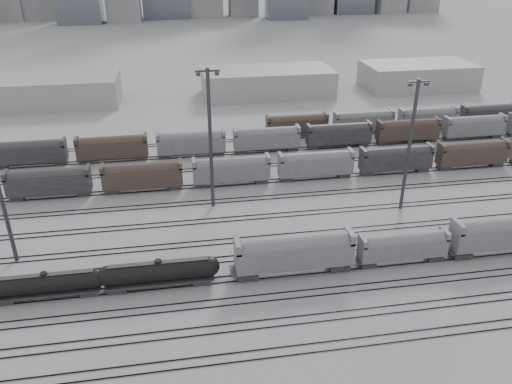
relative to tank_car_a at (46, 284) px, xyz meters
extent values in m
plane|color=#B3B3B8|center=(37.57, -1.00, -2.22)|extent=(900.00, 900.00, 0.00)
cube|color=black|center=(37.57, -15.72, -2.14)|extent=(220.00, 0.07, 0.16)
cube|color=black|center=(37.57, -14.28, -2.14)|extent=(220.00, 0.07, 0.16)
cube|color=black|center=(37.57, -10.72, -2.14)|extent=(220.00, 0.07, 0.16)
cube|color=black|center=(37.57, -9.28, -2.14)|extent=(220.00, 0.07, 0.16)
cube|color=black|center=(37.57, -5.72, -2.14)|extent=(220.00, 0.07, 0.16)
cube|color=black|center=(37.57, -4.28, -2.14)|extent=(220.00, 0.07, 0.16)
cube|color=black|center=(37.57, -0.72, -2.14)|extent=(220.00, 0.07, 0.16)
cube|color=black|center=(37.57, 0.72, -2.14)|extent=(220.00, 0.07, 0.16)
cube|color=black|center=(37.57, 4.28, -2.14)|extent=(220.00, 0.07, 0.16)
cube|color=black|center=(37.57, 5.72, -2.14)|extent=(220.00, 0.07, 0.16)
cube|color=black|center=(37.57, 9.28, -2.14)|extent=(220.00, 0.07, 0.16)
cube|color=black|center=(37.57, 10.72, -2.14)|extent=(220.00, 0.07, 0.16)
cube|color=black|center=(37.57, 16.28, -2.14)|extent=(220.00, 0.07, 0.16)
cube|color=black|center=(37.57, 17.72, -2.14)|extent=(220.00, 0.07, 0.16)
cube|color=black|center=(37.57, 23.28, -2.14)|extent=(220.00, 0.07, 0.16)
cube|color=black|center=(37.57, 24.72, -2.14)|extent=(220.00, 0.07, 0.16)
cube|color=black|center=(37.57, 30.28, -2.14)|extent=(220.00, 0.07, 0.16)
cube|color=black|center=(37.57, 31.72, -2.14)|extent=(220.00, 0.07, 0.16)
cube|color=black|center=(37.57, 38.28, -2.14)|extent=(220.00, 0.07, 0.16)
cube|color=black|center=(37.57, 39.72, -2.14)|extent=(220.00, 0.07, 0.16)
cube|color=black|center=(37.57, 46.28, -2.14)|extent=(220.00, 0.07, 0.16)
cube|color=black|center=(37.57, 47.72, -2.14)|extent=(220.00, 0.07, 0.16)
cube|color=black|center=(37.57, 54.28, -2.14)|extent=(220.00, 0.07, 0.16)
cube|color=black|center=(37.57, 55.72, -2.14)|extent=(220.00, 0.07, 0.16)
cube|color=black|center=(-5.36, 0.00, -1.73)|extent=(2.32, 1.87, 0.62)
cube|color=black|center=(5.36, 0.00, -1.73)|extent=(2.32, 1.87, 0.62)
cube|color=black|center=(0.00, 0.00, -1.28)|extent=(13.83, 2.41, 0.22)
cylinder|color=black|center=(0.00, 0.00, 0.14)|extent=(12.94, 2.59, 2.59)
sphere|color=black|center=(6.47, 0.00, 0.14)|extent=(2.59, 2.59, 2.59)
cylinder|color=black|center=(0.00, 0.00, 1.57)|extent=(0.89, 0.89, 0.45)
cube|color=black|center=(0.00, 0.00, 1.48)|extent=(12.50, 0.80, 0.05)
cube|color=black|center=(9.06, 0.00, -1.69)|extent=(2.49, 2.01, 0.67)
cube|color=black|center=(20.54, 0.00, -1.69)|extent=(2.49, 2.01, 0.67)
cube|color=black|center=(14.80, 0.00, -1.22)|extent=(14.83, 2.58, 0.24)
cylinder|color=black|center=(14.80, 0.00, 0.31)|extent=(13.87, 2.77, 2.77)
sphere|color=black|center=(7.87, 0.00, 0.31)|extent=(2.77, 2.77, 2.77)
sphere|color=black|center=(21.74, 0.00, 0.31)|extent=(2.77, 2.77, 2.77)
cylinder|color=black|center=(14.80, 0.00, 1.85)|extent=(0.96, 0.96, 0.48)
cube|color=black|center=(14.80, 0.00, 1.75)|extent=(13.39, 0.86, 0.06)
cube|color=black|center=(26.99, 0.00, -1.61)|extent=(2.91, 2.35, 0.78)
cube|color=black|center=(40.40, 0.00, -1.61)|extent=(2.91, 2.35, 0.78)
cube|color=gray|center=(33.70, 0.00, 1.02)|extent=(16.77, 3.35, 3.58)
cylinder|color=gray|center=(33.70, 0.00, 2.36)|extent=(15.21, 3.24, 3.24)
cube|color=gray|center=(25.65, 0.00, 3.26)|extent=(0.78, 3.35, 1.57)
cube|color=gray|center=(41.75, 0.00, 3.26)|extent=(0.78, 3.35, 1.57)
cone|color=black|center=(33.70, 0.00, -1.16)|extent=(2.68, 2.68, 1.01)
cube|color=black|center=(44.82, 0.00, -1.74)|extent=(2.29, 1.85, 0.62)
cube|color=black|center=(55.41, 0.00, -1.74)|extent=(2.29, 1.85, 0.62)
cube|color=gray|center=(50.11, 0.00, 0.34)|extent=(13.23, 2.65, 2.82)
cylinder|color=gray|center=(50.11, 0.00, 1.40)|extent=(12.00, 2.56, 2.56)
cube|color=gray|center=(43.76, 0.00, 2.10)|extent=(0.62, 2.65, 1.23)
cube|color=gray|center=(56.47, 0.00, 2.10)|extent=(0.62, 2.65, 1.23)
cone|color=black|center=(50.11, 0.00, -1.38)|extent=(2.12, 2.12, 0.79)
cube|color=black|center=(59.65, 0.00, -1.62)|extent=(2.84, 2.29, 0.76)
cube|color=gray|center=(66.20, 0.00, 0.94)|extent=(16.37, 3.27, 3.49)
cylinder|color=gray|center=(66.20, 0.00, 2.25)|extent=(14.84, 3.17, 3.17)
cube|color=gray|center=(58.34, 0.00, 3.13)|extent=(0.76, 3.27, 1.53)
cone|color=black|center=(66.20, 0.00, -1.18)|extent=(2.62, 2.62, 0.98)
cylinder|color=#343437|center=(24.15, 22.58, 10.22)|extent=(0.64, 0.64, 24.87)
cube|color=#343437|center=(24.15, 22.58, 22.15)|extent=(3.98, 0.30, 0.30)
cube|color=#343437|center=(22.65, 22.58, 21.66)|extent=(0.70, 0.50, 0.50)
cube|color=#343437|center=(25.64, 22.58, 21.66)|extent=(0.70, 0.50, 0.50)
cylinder|color=#343437|center=(57.24, 16.00, 9.47)|extent=(0.60, 0.60, 23.39)
cube|color=#343437|center=(57.24, 16.00, 20.70)|extent=(3.74, 0.28, 0.28)
cube|color=#343437|center=(55.84, 16.00, 20.23)|extent=(0.65, 0.47, 0.47)
cube|color=#343437|center=(58.64, 16.00, 20.23)|extent=(0.65, 0.47, 0.47)
cube|color=black|center=(-5.43, 31.00, 0.58)|extent=(15.00, 3.00, 5.60)
cube|color=#44352B|center=(11.57, 31.00, 0.58)|extent=(15.00, 3.00, 5.60)
cube|color=gray|center=(28.57, 31.00, 0.58)|extent=(15.00, 3.00, 5.60)
cube|color=gray|center=(45.57, 31.00, 0.58)|extent=(15.00, 3.00, 5.60)
cube|color=black|center=(62.57, 31.00, 0.58)|extent=(15.00, 3.00, 5.60)
cube|color=#44352B|center=(79.57, 31.00, 0.58)|extent=(15.00, 3.00, 5.60)
cube|color=black|center=(-12.43, 47.00, 0.58)|extent=(15.00, 3.00, 5.60)
cube|color=#44352B|center=(4.57, 47.00, 0.58)|extent=(15.00, 3.00, 5.60)
cube|color=gray|center=(21.57, 47.00, 0.58)|extent=(15.00, 3.00, 5.60)
cube|color=gray|center=(38.57, 47.00, 0.58)|extent=(15.00, 3.00, 5.60)
cube|color=black|center=(55.57, 47.00, 0.58)|extent=(15.00, 3.00, 5.60)
cube|color=#44352B|center=(72.57, 47.00, 0.58)|extent=(15.00, 3.00, 5.60)
cube|color=gray|center=(89.57, 47.00, 0.58)|extent=(15.00, 3.00, 5.60)
cube|color=#44352B|center=(47.57, 55.00, 0.58)|extent=(15.00, 3.00, 5.60)
cube|color=gray|center=(64.57, 55.00, 0.58)|extent=(15.00, 3.00, 5.60)
cube|color=gray|center=(81.57, 55.00, 0.58)|extent=(15.00, 3.00, 5.60)
cube|color=black|center=(98.57, 55.00, 0.58)|extent=(15.00, 3.00, 5.60)
cube|color=#A1A1A3|center=(-22.43, 94.00, 1.78)|extent=(50.00, 18.00, 8.00)
cube|color=#A1A1A3|center=(47.57, 94.00, 1.78)|extent=(40.00, 18.00, 8.00)
cube|color=#A1A1A3|center=(97.57, 94.00, 1.78)|extent=(35.00, 18.00, 8.00)
camera|label=1|loc=(18.59, -57.49, 40.33)|focal=35.00mm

